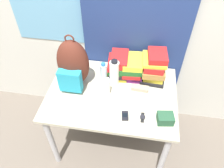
% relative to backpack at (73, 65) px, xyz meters
% --- Properties ---
extents(wall_back, '(6.00, 0.06, 2.50)m').
position_rel_backpack_xyz_m(wall_back, '(0.34, 0.42, 0.31)').
color(wall_back, beige).
rests_on(wall_back, ground_plane).
extents(curtain_blue, '(0.93, 0.04, 2.50)m').
position_rel_backpack_xyz_m(curtain_blue, '(0.48, 0.36, 0.31)').
color(curtain_blue, navy).
rests_on(curtain_blue, ground_plane).
extents(desk, '(1.10, 0.79, 0.73)m').
position_rel_backpack_xyz_m(desk, '(0.34, -0.06, -0.30)').
color(desk, '#B7B299').
rests_on(desk, ground_plane).
extents(backpack, '(0.27, 0.26, 0.49)m').
position_rel_backpack_xyz_m(backpack, '(0.00, 0.00, 0.00)').
color(backpack, '#512319').
rests_on(backpack, desk).
extents(book_stack_left, '(0.21, 0.27, 0.20)m').
position_rel_backpack_xyz_m(book_stack_left, '(0.36, 0.18, -0.11)').
color(book_stack_left, yellow).
rests_on(book_stack_left, desk).
extents(book_stack_center, '(0.22, 0.28, 0.19)m').
position_rel_backpack_xyz_m(book_stack_center, '(0.48, 0.19, -0.12)').
color(book_stack_center, '#6B2370').
rests_on(book_stack_center, desk).
extents(book_stack_right, '(0.23, 0.29, 0.27)m').
position_rel_backpack_xyz_m(book_stack_right, '(0.68, 0.18, -0.08)').
color(book_stack_right, black).
rests_on(book_stack_right, desk).
extents(water_bottle, '(0.06, 0.06, 0.22)m').
position_rel_backpack_xyz_m(water_bottle, '(0.25, 0.04, -0.11)').
color(water_bottle, silver).
rests_on(water_bottle, desk).
extents(sports_bottle, '(0.08, 0.08, 0.25)m').
position_rel_backpack_xyz_m(sports_bottle, '(0.34, 0.06, -0.09)').
color(sports_bottle, white).
rests_on(sports_bottle, desk).
extents(sunscreen_bottle, '(0.05, 0.05, 0.17)m').
position_rel_backpack_xyz_m(sunscreen_bottle, '(0.30, -0.08, -0.13)').
color(sunscreen_bottle, white).
rests_on(sunscreen_bottle, desk).
extents(cell_phone, '(0.06, 0.09, 0.02)m').
position_rel_backpack_xyz_m(cell_phone, '(0.48, -0.30, -0.20)').
color(cell_phone, black).
rests_on(cell_phone, desk).
extents(sunglasses_case, '(0.15, 0.06, 0.04)m').
position_rel_backpack_xyz_m(sunglasses_case, '(0.57, 0.01, -0.19)').
color(sunglasses_case, gray).
rests_on(sunglasses_case, desk).
extents(camera_pouch, '(0.13, 0.11, 0.07)m').
position_rel_backpack_xyz_m(camera_pouch, '(0.78, -0.30, -0.17)').
color(camera_pouch, '#234C33').
rests_on(camera_pouch, desk).
extents(wristwatch, '(0.04, 0.09, 0.01)m').
position_rel_backpack_xyz_m(wristwatch, '(0.62, -0.29, -0.21)').
color(wristwatch, black).
rests_on(wristwatch, desk).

